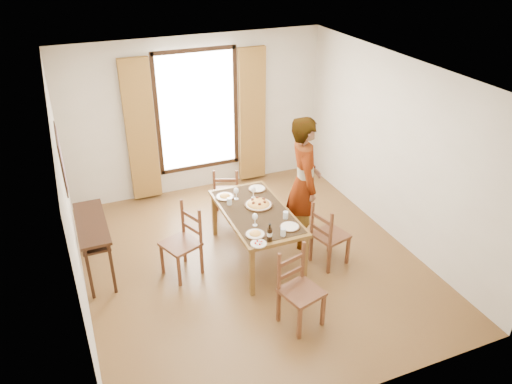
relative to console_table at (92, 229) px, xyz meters
name	(u,v)px	position (x,y,z in m)	size (l,w,h in m)	color
ground	(252,261)	(2.03, -0.60, -0.68)	(5.00, 5.00, 0.00)	#4E2E18
room_shell	(247,160)	(2.03, -0.47, 0.86)	(4.60, 5.10, 2.74)	beige
console_table	(92,229)	(0.00, 0.00, 0.00)	(0.38, 1.20, 0.80)	#331911
dining_table	(256,215)	(2.15, -0.50, 0.00)	(0.87, 1.66, 0.76)	brown
chair_west	(183,244)	(1.09, -0.47, -0.22)	(0.58, 0.58, 1.00)	brown
chair_north	(226,194)	(2.11, 0.68, -0.26)	(0.53, 0.53, 0.92)	brown
chair_south	(299,291)	(2.10, -1.93, -0.23)	(0.53, 0.53, 0.98)	brown
chair_east	(328,236)	(3.00, -1.03, -0.24)	(0.52, 0.52, 0.96)	brown
man	(304,183)	(2.93, -0.39, 0.31)	(0.65, 0.82, 1.98)	gray
plate_sw	(255,233)	(1.90, -1.05, 0.10)	(0.27, 0.27, 0.05)	silver
plate_se	(290,226)	(2.39, -1.06, 0.10)	(0.27, 0.27, 0.05)	silver
plate_nw	(225,196)	(1.87, 0.03, 0.10)	(0.27, 0.27, 0.05)	silver
plate_ne	(257,188)	(2.39, 0.08, 0.10)	(0.27, 0.27, 0.05)	silver
pasta_platter	(259,202)	(2.23, -0.38, 0.12)	(0.40, 0.40, 0.10)	#C66619
caprese_plate	(259,243)	(1.86, -1.26, 0.09)	(0.20, 0.20, 0.04)	silver
wine_glass_a	(255,219)	(1.99, -0.84, 0.16)	(0.08, 0.08, 0.18)	white
wine_glass_b	(253,192)	(2.24, -0.14, 0.16)	(0.08, 0.08, 0.18)	white
wine_glass_c	(236,193)	(2.01, -0.08, 0.16)	(0.08, 0.08, 0.18)	white
tumbler_a	(286,215)	(2.43, -0.83, 0.12)	(0.07, 0.07, 0.10)	silver
tumbler_b	(229,201)	(1.86, -0.19, 0.12)	(0.07, 0.07, 0.10)	silver
tumbler_c	(283,232)	(2.23, -1.19, 0.12)	(0.07, 0.07, 0.10)	silver
wine_bottle	(270,232)	(2.02, -1.24, 0.20)	(0.07, 0.07, 0.25)	black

